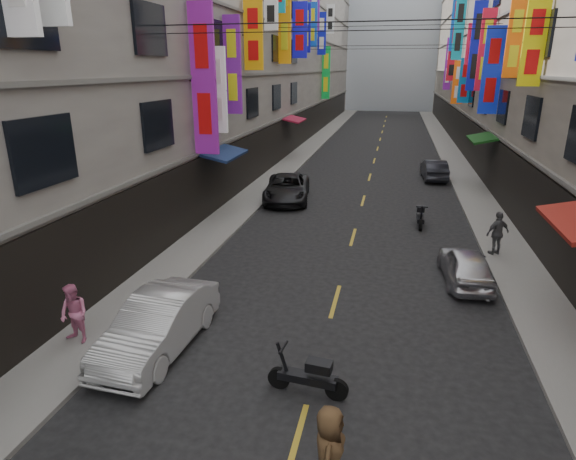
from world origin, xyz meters
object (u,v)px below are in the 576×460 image
at_px(scooter_far_right, 420,217).
at_px(car_right_far, 434,170).
at_px(car_right_mid, 466,265).
at_px(pedestrian_rfar, 498,233).
at_px(pedestrian_crossing, 329,453).
at_px(scooter_crossing, 309,376).
at_px(car_left_far, 287,188).
at_px(pedestrian_lfar, 74,314).
at_px(car_left_mid, 158,324).

height_order(scooter_far_right, car_right_far, car_right_far).
height_order(car_right_mid, car_right_far, car_right_far).
xyz_separation_m(car_right_mid, pedestrian_rfar, (1.40, 2.60, 0.35)).
xyz_separation_m(scooter_far_right, pedestrian_crossing, (-2.03, -15.19, 0.41)).
distance_m(scooter_crossing, car_right_far, 23.11).
height_order(car_right_mid, pedestrian_rfar, pedestrian_rfar).
xyz_separation_m(scooter_far_right, car_right_far, (1.21, 10.07, 0.19)).
height_order(scooter_crossing, car_right_mid, car_right_mid).
xyz_separation_m(car_left_far, pedestrian_lfar, (-2.12, -15.06, 0.22)).
height_order(scooter_crossing, car_left_mid, car_left_mid).
distance_m(scooter_crossing, pedestrian_lfar, 6.15).
bearing_deg(car_right_mid, scooter_far_right, -82.45).
bearing_deg(car_right_far, scooter_crossing, 76.06).
height_order(car_left_mid, car_left_far, car_left_mid).
bearing_deg(pedestrian_crossing, car_right_mid, -19.92).
xyz_separation_m(car_left_far, car_right_far, (8.00, 7.07, -0.05)).
bearing_deg(scooter_far_right, pedestrian_rfar, 128.45).
bearing_deg(car_left_far, car_right_mid, -56.14).
height_order(car_right_far, pedestrian_rfar, pedestrian_rfar).
relative_size(scooter_far_right, car_left_far, 0.37).
bearing_deg(scooter_far_right, car_right_mid, 101.44).
bearing_deg(car_left_mid, pedestrian_rfar, 44.68).
bearing_deg(pedestrian_lfar, car_left_mid, 23.17).
relative_size(car_right_mid, car_right_far, 0.91).
xyz_separation_m(car_right_mid, pedestrian_lfar, (-10.12, -6.19, 0.31)).
distance_m(car_right_mid, pedestrian_rfar, 2.97).
height_order(scooter_far_right, car_left_mid, car_left_mid).
xyz_separation_m(car_left_far, pedestrian_crossing, (4.75, -18.19, 0.17)).
bearing_deg(pedestrian_lfar, car_right_mid, 46.09).
distance_m(car_right_mid, pedestrian_crossing, 9.88).
xyz_separation_m(pedestrian_lfar, pedestrian_rfar, (11.52, 8.79, 0.05)).
distance_m(car_right_far, pedestrian_rfar, 13.41).
xyz_separation_m(car_right_far, pedestrian_rfar, (1.40, -13.33, 0.31)).
height_order(scooter_far_right, car_left_far, car_left_far).
relative_size(scooter_far_right, pedestrian_crossing, 1.06).
relative_size(car_left_far, pedestrian_rfar, 2.95).
relative_size(scooter_crossing, car_right_far, 0.47).
xyz_separation_m(pedestrian_lfar, pedestrian_crossing, (6.87, -3.14, -0.05)).
distance_m(scooter_crossing, pedestrian_crossing, 2.65).
height_order(pedestrian_lfar, pedestrian_rfar, pedestrian_rfar).
height_order(car_left_far, pedestrian_rfar, pedestrian_rfar).
relative_size(pedestrian_lfar, pedestrian_crossing, 0.92).
bearing_deg(car_right_far, pedestrian_rfar, 92.07).
height_order(scooter_crossing, car_left_far, car_left_far).
bearing_deg(car_left_far, scooter_far_right, -32.07).
relative_size(scooter_far_right, car_right_far, 0.47).
height_order(car_left_mid, pedestrian_lfar, pedestrian_lfar).
bearing_deg(car_left_far, pedestrian_lfar, -106.22).
distance_m(car_left_mid, car_right_far, 23.23).
relative_size(car_right_mid, pedestrian_lfar, 2.23).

